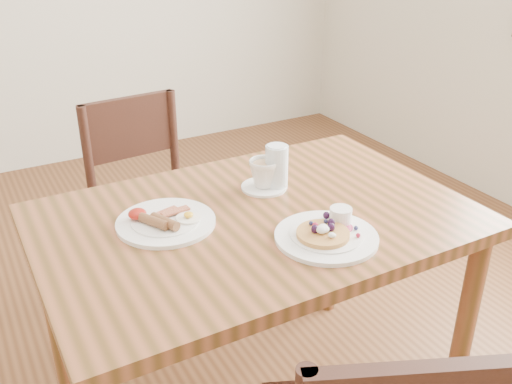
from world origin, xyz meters
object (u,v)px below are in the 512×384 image
(dining_table, at_px, (256,244))
(breakfast_plate, at_px, (164,221))
(pancake_plate, at_px, (327,233))
(chair_far, at_px, (150,201))
(teacup_saucer, at_px, (264,175))
(water_glass, at_px, (277,167))

(dining_table, relative_size, breakfast_plate, 4.44)
(pancake_plate, relative_size, breakfast_plate, 1.00)
(pancake_plate, bearing_deg, dining_table, 116.06)
(chair_far, relative_size, teacup_saucer, 6.29)
(chair_far, distance_m, teacup_saucer, 0.67)
(pancake_plate, height_order, water_glass, water_glass)
(teacup_saucer, height_order, water_glass, water_glass)
(water_glass, bearing_deg, pancake_plate, -97.11)
(dining_table, relative_size, teacup_saucer, 8.57)
(dining_table, distance_m, water_glass, 0.25)
(teacup_saucer, bearing_deg, pancake_plate, -90.64)
(chair_far, relative_size, pancake_plate, 3.26)
(dining_table, bearing_deg, pancake_plate, -63.94)
(breakfast_plate, distance_m, water_glass, 0.39)
(dining_table, relative_size, chair_far, 1.36)
(dining_table, relative_size, water_glass, 8.82)
(chair_far, bearing_deg, dining_table, 91.87)
(pancake_plate, relative_size, water_glass, 1.98)
(chair_far, relative_size, breakfast_plate, 3.26)
(dining_table, bearing_deg, water_glass, 41.29)
(dining_table, relative_size, pancake_plate, 4.44)
(breakfast_plate, bearing_deg, dining_table, -15.78)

